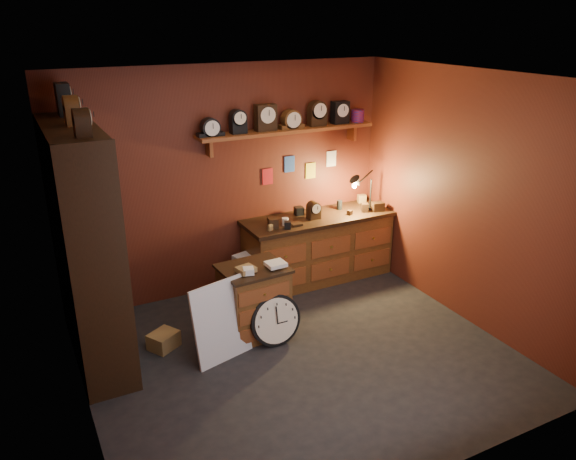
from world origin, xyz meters
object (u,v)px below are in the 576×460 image
at_px(shelving_unit, 81,238).
at_px(low_cabinet, 254,298).
at_px(big_round_clock, 275,320).
at_px(workbench, 318,244).

bearing_deg(shelving_unit, low_cabinet, -12.59).
height_order(shelving_unit, low_cabinet, shelving_unit).
xyz_separation_m(low_cabinet, big_round_clock, (0.10, -0.29, -0.15)).
xyz_separation_m(shelving_unit, workbench, (2.84, 0.49, -0.78)).
relative_size(shelving_unit, low_cabinet, 3.01).
xyz_separation_m(workbench, low_cabinet, (-1.27, -0.85, -0.06)).
distance_m(shelving_unit, workbench, 2.99).
distance_m(shelving_unit, low_cabinet, 1.82).
bearing_deg(big_round_clock, workbench, 44.31).
relative_size(workbench, big_round_clock, 3.52).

